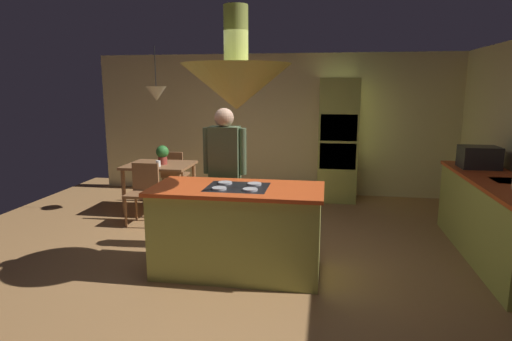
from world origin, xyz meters
TOP-DOWN VIEW (x-y plane):
  - ground at (0.00, 0.00)m, footprint 8.16×8.16m
  - wall_back at (0.00, 3.45)m, footprint 6.80×0.10m
  - kitchen_island at (0.00, -0.20)m, footprint 1.79×0.85m
  - counter_run_right at (2.84, 0.60)m, footprint 0.73×2.54m
  - oven_tower at (1.10, 3.04)m, footprint 0.66×0.62m
  - dining_table at (-1.70, 1.90)m, footprint 1.02×0.84m
  - person_at_island at (-0.30, 0.50)m, footprint 0.53×0.23m
  - range_hood at (0.00, -0.20)m, footprint 1.10×1.10m
  - pendant_light_over_table at (-1.70, 1.90)m, footprint 0.32×0.32m
  - chair_facing_island at (-1.70, 1.26)m, footprint 0.40×0.40m
  - chair_by_back_wall at (-1.70, 2.54)m, footprint 0.40×0.40m
  - potted_plant_on_table at (-1.64, 1.89)m, footprint 0.20×0.20m
  - cup_on_table at (-1.63, 1.69)m, footprint 0.07×0.07m
  - microwave_on_counter at (2.84, 1.35)m, footprint 0.46×0.36m

SIDE VIEW (x-z plane):
  - ground at x=0.00m, z-range 0.00..0.00m
  - kitchen_island at x=0.00m, z-range -0.01..0.95m
  - counter_run_right at x=2.84m, z-range 0.01..0.95m
  - chair_facing_island at x=-1.70m, z-range 0.07..0.94m
  - chair_by_back_wall at x=-1.70m, z-range 0.07..0.94m
  - dining_table at x=-1.70m, z-range 0.27..1.03m
  - cup_on_table at x=-1.63m, z-range 0.76..0.85m
  - potted_plant_on_table at x=-1.64m, z-range 0.78..1.08m
  - person_at_island at x=-0.30m, z-range 0.13..1.85m
  - oven_tower at x=1.10m, z-range 0.00..2.11m
  - microwave_on_counter at x=2.84m, z-range 0.94..1.22m
  - wall_back at x=0.00m, z-range 0.00..2.55m
  - pendant_light_over_table at x=-1.70m, z-range 1.45..2.27m
  - range_hood at x=0.00m, z-range 1.49..2.49m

